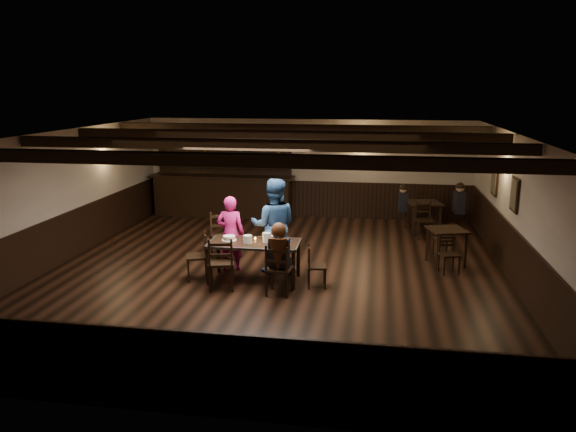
# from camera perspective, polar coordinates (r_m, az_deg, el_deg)

# --- Properties ---
(ground) EXTENTS (10.00, 10.00, 0.00)m
(ground) POSITION_cam_1_polar(r_m,az_deg,el_deg) (11.10, -1.33, -5.73)
(ground) COLOR black
(ground) RESTS_ON ground
(room_shell) EXTENTS (9.02, 10.02, 2.71)m
(room_shell) POSITION_cam_1_polar(r_m,az_deg,el_deg) (10.70, -1.29, 3.21)
(room_shell) COLOR beige
(room_shell) RESTS_ON ground
(dining_table) EXTENTS (1.70, 0.87, 0.75)m
(dining_table) POSITION_cam_1_polar(r_m,az_deg,el_deg) (10.45, -3.46, -3.04)
(dining_table) COLOR black
(dining_table) RESTS_ON ground
(chair_near_left) EXTENTS (0.54, 0.53, 0.98)m
(chair_near_left) POSITION_cam_1_polar(r_m,az_deg,el_deg) (10.04, -6.84, -4.45)
(chair_near_left) COLOR black
(chair_near_left) RESTS_ON ground
(chair_near_right) EXTENTS (0.47, 0.45, 0.92)m
(chair_near_right) POSITION_cam_1_polar(r_m,az_deg,el_deg) (9.74, -1.03, -5.12)
(chair_near_right) COLOR black
(chair_near_right) RESTS_ON ground
(chair_end_left) EXTENTS (0.51, 0.52, 0.89)m
(chair_end_left) POSITION_cam_1_polar(r_m,az_deg,el_deg) (10.70, -8.84, -3.68)
(chair_end_left) COLOR black
(chair_end_left) RESTS_ON ground
(chair_end_right) EXTENTS (0.40, 0.41, 0.77)m
(chair_end_right) POSITION_cam_1_polar(r_m,az_deg,el_deg) (10.21, 2.57, -4.78)
(chair_end_right) COLOR black
(chair_end_right) RESTS_ON ground
(chair_far_pushed) EXTENTS (0.65, 0.64, 1.02)m
(chair_far_pushed) POSITION_cam_1_polar(r_m,az_deg,el_deg) (11.84, -6.73, -1.62)
(chair_far_pushed) COLOR black
(chair_far_pushed) RESTS_ON ground
(woman_pink) EXTENTS (0.57, 0.40, 1.50)m
(woman_pink) POSITION_cam_1_polar(r_m,az_deg,el_deg) (11.10, -5.86, -1.77)
(woman_pink) COLOR #DA1876
(woman_pink) RESTS_ON ground
(man_blue) EXTENTS (0.97, 0.79, 1.86)m
(man_blue) POSITION_cam_1_polar(r_m,az_deg,el_deg) (10.89, -1.45, -0.99)
(man_blue) COLOR navy
(man_blue) RESTS_ON ground
(seated_person) EXTENTS (0.35, 0.53, 0.87)m
(seated_person) POSITION_cam_1_polar(r_m,az_deg,el_deg) (9.70, -0.92, -3.25)
(seated_person) COLOR black
(seated_person) RESTS_ON ground
(cake) EXTENTS (0.28, 0.28, 0.09)m
(cake) POSITION_cam_1_polar(r_m,az_deg,el_deg) (10.58, -6.01, -2.26)
(cake) COLOR white
(cake) RESTS_ON dining_table
(plate_stack_a) EXTENTS (0.16, 0.16, 0.15)m
(plate_stack_a) POSITION_cam_1_polar(r_m,az_deg,el_deg) (10.36, -4.11, -2.36)
(plate_stack_a) COLOR white
(plate_stack_a) RESTS_ON dining_table
(plate_stack_b) EXTENTS (0.15, 0.15, 0.18)m
(plate_stack_b) POSITION_cam_1_polar(r_m,az_deg,el_deg) (10.40, -2.18, -2.19)
(plate_stack_b) COLOR white
(plate_stack_b) RESTS_ON dining_table
(tea_light) EXTENTS (0.05, 0.05, 0.06)m
(tea_light) POSITION_cam_1_polar(r_m,az_deg,el_deg) (10.53, -3.35, -2.38)
(tea_light) COLOR #A5A8AD
(tea_light) RESTS_ON dining_table
(salt_shaker) EXTENTS (0.04, 0.04, 0.10)m
(salt_shaker) POSITION_cam_1_polar(r_m,az_deg,el_deg) (10.28, -1.73, -2.59)
(salt_shaker) COLOR silver
(salt_shaker) RESTS_ON dining_table
(pepper_shaker) EXTENTS (0.04, 0.04, 0.10)m
(pepper_shaker) POSITION_cam_1_polar(r_m,az_deg,el_deg) (10.27, -1.23, -2.61)
(pepper_shaker) COLOR #A5A8AD
(pepper_shaker) RESTS_ON dining_table
(drink_glass) EXTENTS (0.07, 0.07, 0.11)m
(drink_glass) POSITION_cam_1_polar(r_m,az_deg,el_deg) (10.44, -1.64, -2.30)
(drink_glass) COLOR silver
(drink_glass) RESTS_ON dining_table
(menu_red) EXTENTS (0.33, 0.29, 0.00)m
(menu_red) POSITION_cam_1_polar(r_m,az_deg,el_deg) (10.27, -0.57, -2.88)
(menu_red) COLOR maroon
(menu_red) RESTS_ON dining_table
(menu_blue) EXTENTS (0.37, 0.29, 0.00)m
(menu_blue) POSITION_cam_1_polar(r_m,az_deg,el_deg) (10.46, -0.63, -2.58)
(menu_blue) COLOR #0E1547
(menu_blue) RESTS_ON dining_table
(bar_counter) EXTENTS (4.02, 0.70, 2.20)m
(bar_counter) POSITION_cam_1_polar(r_m,az_deg,el_deg) (15.90, -6.60, 2.64)
(bar_counter) COLOR black
(bar_counter) RESTS_ON ground
(back_table_a) EXTENTS (0.88, 0.88, 0.75)m
(back_table_a) POSITION_cam_1_polar(r_m,az_deg,el_deg) (11.86, 15.83, -1.78)
(back_table_a) COLOR black
(back_table_a) RESTS_ON ground
(back_table_b) EXTENTS (0.99, 0.99, 0.75)m
(back_table_b) POSITION_cam_1_polar(r_m,az_deg,el_deg) (14.45, 13.55, 1.01)
(back_table_b) COLOR black
(back_table_b) RESTS_ON ground
(bg_patron_left) EXTENTS (0.21, 0.34, 0.69)m
(bg_patron_left) POSITION_cam_1_polar(r_m,az_deg,el_deg) (14.50, 11.59, 1.80)
(bg_patron_left) COLOR black
(bg_patron_left) RESTS_ON ground
(bg_patron_right) EXTENTS (0.28, 0.40, 0.78)m
(bg_patron_right) POSITION_cam_1_polar(r_m,az_deg,el_deg) (14.64, 17.02, 1.77)
(bg_patron_right) COLOR black
(bg_patron_right) RESTS_ON ground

